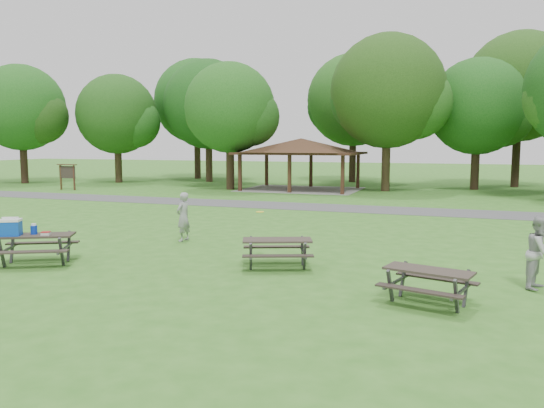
{
  "coord_description": "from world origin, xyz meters",
  "views": [
    {
      "loc": [
        7.26,
        -13.24,
        3.41
      ],
      "look_at": [
        1.0,
        4.0,
        1.3
      ],
      "focal_mm": 35.0,
      "sensor_mm": 36.0,
      "label": 1
    }
  ],
  "objects_px": {
    "frisbee_catcher": "(541,253)",
    "picnic_table_near": "(28,236)",
    "frisbee_thrower": "(183,217)",
    "picnic_table_middle": "(277,246)"
  },
  "relations": [
    {
      "from": "picnic_table_middle",
      "to": "frisbee_thrower",
      "type": "height_order",
      "value": "frisbee_thrower"
    },
    {
      "from": "frisbee_catcher",
      "to": "picnic_table_near",
      "type": "bearing_deg",
      "value": 120.06
    },
    {
      "from": "picnic_table_near",
      "to": "frisbee_catcher",
      "type": "relative_size",
      "value": 1.48
    },
    {
      "from": "frisbee_thrower",
      "to": "frisbee_catcher",
      "type": "relative_size",
      "value": 0.99
    },
    {
      "from": "picnic_table_near",
      "to": "picnic_table_middle",
      "type": "distance_m",
      "value": 7.01
    },
    {
      "from": "frisbee_catcher",
      "to": "picnic_table_middle",
      "type": "bearing_deg",
      "value": 111.47
    },
    {
      "from": "frisbee_catcher",
      "to": "frisbee_thrower",
      "type": "bearing_deg",
      "value": 97.65
    },
    {
      "from": "picnic_table_near",
      "to": "frisbee_catcher",
      "type": "distance_m",
      "value": 13.37
    },
    {
      "from": "frisbee_thrower",
      "to": "frisbee_catcher",
      "type": "bearing_deg",
      "value": 86.08
    },
    {
      "from": "picnic_table_near",
      "to": "frisbee_thrower",
      "type": "relative_size",
      "value": 1.49
    }
  ]
}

